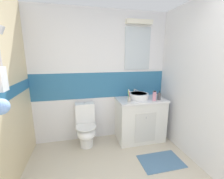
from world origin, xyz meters
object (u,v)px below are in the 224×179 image
at_px(toothbrush_cup, 129,98).
at_px(soap_dispenser, 159,96).
at_px(sink_basin, 138,96).
at_px(shampoo_bottle_tall, 154,96).
at_px(toilet, 86,127).

distance_m(toothbrush_cup, soap_dispenser, 0.60).
relative_size(sink_basin, toothbrush_cup, 1.80).
bearing_deg(shampoo_bottle_tall, toilet, 171.81).
bearing_deg(soap_dispenser, toothbrush_cup, -179.47).
height_order(soap_dispenser, shampoo_bottle_tall, shampoo_bottle_tall).
bearing_deg(toothbrush_cup, soap_dispenser, 0.53).
bearing_deg(sink_basin, soap_dispenser, -22.11).
distance_m(sink_basin, toothbrush_cup, 0.29).
height_order(toothbrush_cup, soap_dispenser, toothbrush_cup).
relative_size(toilet, shampoo_bottle_tall, 4.33).
xyz_separation_m(toilet, soap_dispenser, (1.38, -0.16, 0.54)).
bearing_deg(sink_basin, shampoo_bottle_tall, -35.15).
distance_m(sink_basin, soap_dispenser, 0.38).
bearing_deg(soap_dispenser, sink_basin, 157.89).
relative_size(toothbrush_cup, shampoo_bottle_tall, 1.25).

